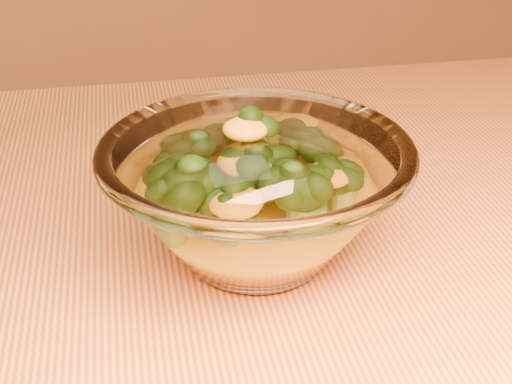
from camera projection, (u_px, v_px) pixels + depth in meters
table at (154, 379)px, 0.56m from camera, size 1.20×0.80×0.75m
glass_bowl at (256, 198)px, 0.51m from camera, size 0.22×0.22×0.10m
cheese_sauce at (256, 223)px, 0.52m from camera, size 0.13×0.13×0.04m
broccoli_heap at (247, 178)px, 0.51m from camera, size 0.14×0.13×0.07m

